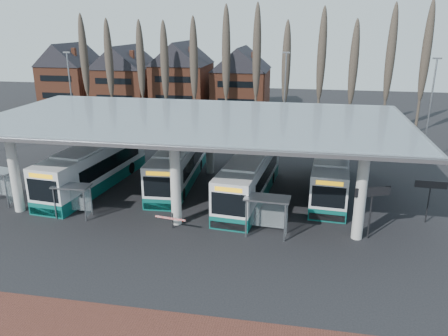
% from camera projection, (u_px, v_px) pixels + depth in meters
% --- Properties ---
extents(ground, '(140.00, 140.00, 0.00)m').
position_uv_depth(ground, '(166.00, 240.00, 27.87)').
color(ground, black).
rests_on(ground, ground).
extents(station_canopy, '(32.00, 16.00, 6.34)m').
position_uv_depth(station_canopy, '(195.00, 126.00, 33.54)').
color(station_canopy, '#B7B7B2').
rests_on(station_canopy, ground).
extents(poplar_row, '(45.10, 1.10, 14.50)m').
position_uv_depth(poplar_row, '(241.00, 59.00, 55.90)').
color(poplar_row, '#473D33').
rests_on(poplar_row, ground).
extents(townhouse_row, '(36.80, 10.30, 12.25)m').
position_uv_depth(townhouse_row, '(153.00, 71.00, 69.75)').
color(townhouse_row, brown).
rests_on(townhouse_row, ground).
extents(lamp_post_a, '(0.80, 0.16, 10.17)m').
position_uv_depth(lamp_post_a, '(71.00, 95.00, 49.79)').
color(lamp_post_a, slate).
rests_on(lamp_post_a, ground).
extents(lamp_post_b, '(0.80, 0.16, 10.17)m').
position_uv_depth(lamp_post_b, '(285.00, 96.00, 49.43)').
color(lamp_post_b, slate).
rests_on(lamp_post_b, ground).
extents(lamp_post_c, '(0.80, 0.16, 10.17)m').
position_uv_depth(lamp_post_c, '(430.00, 110.00, 41.44)').
color(lamp_post_c, slate).
rests_on(lamp_post_c, ground).
extents(bus_0, '(4.13, 13.32, 3.64)m').
position_uv_depth(bus_0, '(95.00, 166.00, 36.66)').
color(bus_0, silver).
rests_on(bus_0, ground).
extents(bus_1, '(3.26, 12.44, 3.42)m').
position_uv_depth(bus_1, '(179.00, 165.00, 37.51)').
color(bus_1, silver).
rests_on(bus_1, ground).
extents(bus_2, '(3.85, 12.67, 3.47)m').
position_uv_depth(bus_2, '(249.00, 177.00, 34.30)').
color(bus_2, silver).
rests_on(bus_2, ground).
extents(bus_3, '(3.48, 12.34, 3.39)m').
position_uv_depth(bus_3, '(330.00, 173.00, 35.51)').
color(bus_3, silver).
rests_on(bus_3, ground).
extents(shelter_0, '(3.10, 1.97, 2.67)m').
position_uv_depth(shelter_0, '(1.00, 178.00, 33.20)').
color(shelter_0, gray).
rests_on(shelter_0, ground).
extents(shelter_1, '(2.63, 1.39, 2.40)m').
position_uv_depth(shelter_1, '(73.00, 193.00, 30.78)').
color(shelter_1, gray).
rests_on(shelter_1, ground).
extents(shelter_2, '(2.96, 1.62, 2.67)m').
position_uv_depth(shelter_2, '(267.00, 207.00, 28.02)').
color(shelter_2, gray).
rests_on(shelter_2, ground).
extents(info_sign_0, '(2.24, 0.96, 3.50)m').
position_uv_depth(info_sign_0, '(372.00, 196.00, 27.21)').
color(info_sign_0, black).
rests_on(info_sign_0, ground).
extents(info_sign_1, '(2.06, 0.18, 3.07)m').
position_uv_depth(info_sign_1, '(431.00, 188.00, 29.53)').
color(info_sign_1, black).
rests_on(info_sign_1, ground).
extents(barrier, '(2.17, 0.75, 1.09)m').
position_uv_depth(barrier, '(171.00, 219.00, 28.89)').
color(barrier, black).
rests_on(barrier, ground).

